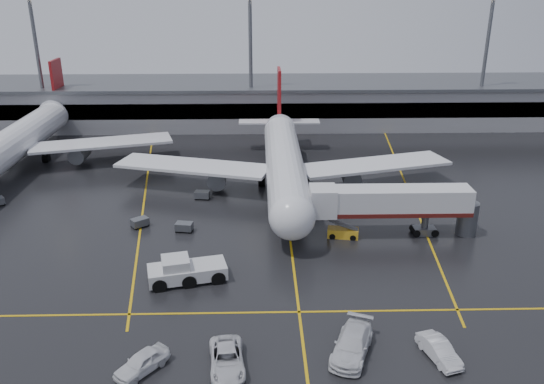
{
  "coord_description": "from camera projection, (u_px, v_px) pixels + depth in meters",
  "views": [
    {
      "loc": [
        -3.53,
        -65.16,
        28.8
      ],
      "look_at": [
        -2.0,
        -2.0,
        4.0
      ],
      "focal_mm": 36.6,
      "sensor_mm": 36.0,
      "label": 1
    }
  ],
  "objects": [
    {
      "name": "pushback_tractor",
      "position": [
        185.0,
        271.0,
        55.56
      ],
      "size": [
        8.26,
        4.88,
        2.77
      ],
      "color": "silver",
      "rests_on": "ground"
    },
    {
      "name": "jet_bridge",
      "position": [
        392.0,
        204.0,
        64.49
      ],
      "size": [
        19.9,
        3.4,
        6.05
      ],
      "color": "silver",
      "rests_on": "ground"
    },
    {
      "name": "terminal",
      "position": [
        276.0,
        102.0,
        114.27
      ],
      "size": [
        122.0,
        19.0,
        8.6
      ],
      "color": "gray",
      "rests_on": "ground"
    },
    {
      "name": "light_mast_left",
      "position": [
        38.0,
        57.0,
        104.02
      ],
      "size": [
        3.0,
        1.2,
        25.45
      ],
      "color": "#595B60",
      "rests_on": "ground"
    },
    {
      "name": "apron_line_left",
      "position": [
        146.0,
        188.0,
        80.09
      ],
      "size": [
        9.99,
        69.35,
        0.02
      ],
      "primitive_type": "cube",
      "rotation": [
        0.0,
        0.0,
        0.14
      ],
      "color": "gold",
      "rests_on": "ground"
    },
    {
      "name": "service_van_c",
      "position": [
        439.0,
        350.0,
        44.38
      ],
      "size": [
        2.87,
        4.92,
        1.53
      ],
      "primitive_type": "imported",
      "rotation": [
        0.0,
        0.0,
        0.29
      ],
      "color": "silver",
      "rests_on": "ground"
    },
    {
      "name": "main_airliner",
      "position": [
        284.0,
        160.0,
        78.73
      ],
      "size": [
        48.8,
        45.6,
        14.1
      ],
      "color": "silver",
      "rests_on": "ground"
    },
    {
      "name": "ground",
      "position": [
        287.0,
        215.0,
        71.24
      ],
      "size": [
        220.0,
        220.0,
        0.0
      ],
      "primitive_type": "plane",
      "color": "black",
      "rests_on": "ground"
    },
    {
      "name": "baggage_cart_a",
      "position": [
        184.0,
        227.0,
        66.53
      ],
      "size": [
        2.18,
        1.6,
        1.12
      ],
      "color": "#595B60",
      "rests_on": "ground"
    },
    {
      "name": "baggage_cart_b",
      "position": [
        140.0,
        222.0,
        67.74
      ],
      "size": [
        2.38,
        2.26,
        1.12
      ],
      "color": "#595B60",
      "rests_on": "ground"
    },
    {
      "name": "apron_line_stop",
      "position": [
        299.0,
        312.0,
        50.76
      ],
      "size": [
        60.0,
        0.25,
        0.02
      ],
      "primitive_type": "cube",
      "color": "gold",
      "rests_on": "ground"
    },
    {
      "name": "second_airliner",
      "position": [
        20.0,
        139.0,
        88.95
      ],
      "size": [
        48.8,
        45.6,
        14.1
      ],
      "color": "silver",
      "rests_on": "ground"
    },
    {
      "name": "light_mast_right",
      "position": [
        486.0,
        55.0,
        105.94
      ],
      "size": [
        3.0,
        1.2,
        25.45
      ],
      "color": "#595B60",
      "rests_on": "ground"
    },
    {
      "name": "service_van_b",
      "position": [
        352.0,
        344.0,
        44.85
      ],
      "size": [
        4.84,
        7.01,
        1.88
      ],
      "primitive_type": "imported",
      "rotation": [
        0.0,
        0.0,
        -0.38
      ],
      "color": "silver",
      "rests_on": "ground"
    },
    {
      "name": "service_van_d",
      "position": [
        142.0,
        362.0,
        42.93
      ],
      "size": [
        4.4,
        4.84,
        1.6
      ],
      "primitive_type": "imported",
      "rotation": [
        0.0,
        0.0,
        -0.68
      ],
      "color": "silver",
      "rests_on": "ground"
    },
    {
      "name": "apron_line_right",
      "position": [
        407.0,
        186.0,
        80.95
      ],
      "size": [
        7.57,
        69.64,
        0.02
      ],
      "primitive_type": "cube",
      "rotation": [
        0.0,
        0.0,
        -0.1
      ],
      "color": "gold",
      "rests_on": "ground"
    },
    {
      "name": "apron_line_centre",
      "position": [
        287.0,
        215.0,
        71.24
      ],
      "size": [
        0.25,
        90.0,
        0.02
      ],
      "primitive_type": "cube",
      "color": "gold",
      "rests_on": "ground"
    },
    {
      "name": "service_van_a",
      "position": [
        227.0,
        359.0,
        43.29
      ],
      "size": [
        3.21,
        5.96,
        1.59
      ],
      "primitive_type": "imported",
      "rotation": [
        0.0,
        0.0,
        0.1
      ],
      "color": "silver",
      "rests_on": "ground"
    },
    {
      "name": "light_mast_mid",
      "position": [
        251.0,
        56.0,
        104.92
      ],
      "size": [
        3.0,
        1.2,
        25.45
      ],
      "color": "#595B60",
      "rests_on": "ground"
    },
    {
      "name": "belt_loader",
      "position": [
        343.0,
        233.0,
        65.1
      ],
      "size": [
        3.79,
        2.2,
        2.27
      ],
      "color": "gold",
      "rests_on": "ground"
    },
    {
      "name": "baggage_cart_c",
      "position": [
        202.0,
        195.0,
        76.21
      ],
      "size": [
        2.13,
        1.5,
        1.12
      ],
      "color": "#595B60",
      "rests_on": "ground"
    }
  ]
}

